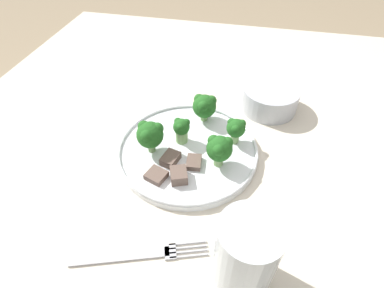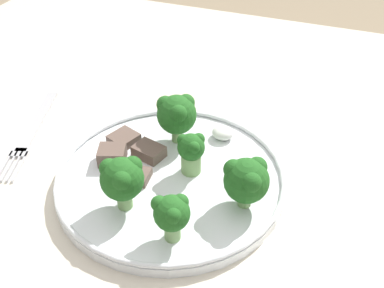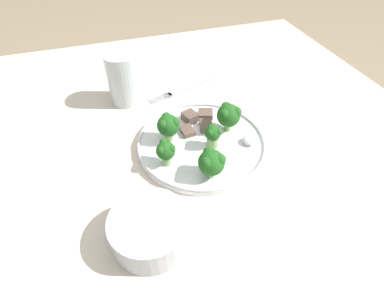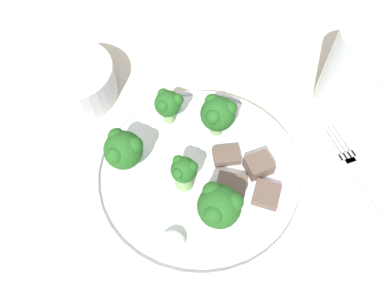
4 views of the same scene
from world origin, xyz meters
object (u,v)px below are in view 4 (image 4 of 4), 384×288
at_px(cream_bowl, 73,82).
at_px(drinking_glass, 352,74).
at_px(fork, 368,187).
at_px(dinner_plate, 199,173).

relative_size(cream_bowl, drinking_glass, 0.99).
height_order(cream_bowl, drinking_glass, drinking_glass).
distance_m(fork, cream_bowl, 0.44).
xyz_separation_m(dinner_plate, fork, (0.22, -0.03, -0.01)).
distance_m(fork, drinking_glass, 0.16).
bearing_deg(cream_bowl, fork, -23.47).
relative_size(fork, cream_bowl, 1.57).
bearing_deg(dinner_plate, fork, -6.53).
xyz_separation_m(fork, cream_bowl, (-0.40, 0.17, 0.02)).
bearing_deg(dinner_plate, drinking_glass, 29.46).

